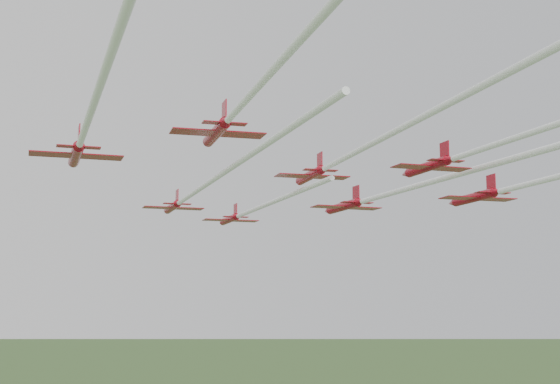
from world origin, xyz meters
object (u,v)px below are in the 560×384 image
jet_row3_mid (375,142)px  jet_row3_left (89,117)px  jet_row2_left (201,188)px  jet_lead (248,212)px  jet_row4_right (509,140)px  jet_row4_left (248,97)px  jet_row3_right (519,186)px  jet_row2_right (381,196)px

jet_row3_mid → jet_row3_left: bearing=176.2°
jet_row3_left → jet_row2_left: bearing=50.8°
jet_lead → jet_row4_right: (-2.27, -48.00, 1.20)m
jet_row2_left → jet_row4_left: (-8.30, -24.16, 3.35)m
jet_row3_right → jet_row4_left: jet_row4_left is taller
jet_lead → jet_row2_left: size_ratio=0.73×
jet_row2_left → jet_row3_mid: bearing=-58.1°
jet_row3_right → jet_row4_right: bearing=-125.2°
jet_row2_right → jet_row3_left: bearing=-150.0°
jet_row3_mid → jet_row4_right: 11.74m
jet_row2_left → jet_row2_right: (26.22, 1.03, 1.22)m
jet_row3_mid → jet_row3_right: bearing=29.9°
jet_row2_left → jet_row3_mid: jet_row3_mid is taller
jet_lead → jet_row3_left: (-33.00, -29.63, 2.88)m
jet_row2_left → jet_row3_left: 21.26m
jet_lead → jet_row3_mid: size_ratio=0.68×
jet_lead → jet_row2_left: (-16.01, -17.21, -0.13)m
jet_row2_left → jet_row4_left: 25.77m
jet_lead → jet_row3_right: bearing=-48.8°
jet_row3_left → jet_row4_left: 14.62m
jet_row2_right → jet_row3_mid: 29.88m
jet_row2_left → jet_row4_right: 33.74m
jet_row2_right → jet_row4_left: jet_row4_left is taller
jet_row2_right → jet_row3_left: 45.29m
jet_row2_left → jet_row2_right: jet_row2_right is taller
jet_lead → jet_row3_mid: jet_row3_mid is taller
jet_row2_right → jet_row3_left: size_ratio=0.80×
jet_row4_left → jet_row3_left: bearing=143.6°
jet_row3_right → jet_row2_right: bearing=127.3°
jet_row2_right → jet_row3_left: jet_row3_left is taller
jet_row3_left → jet_row3_right: size_ratio=1.40×
jet_row2_left → jet_row4_right: (13.74, -30.79, 1.33)m
jet_row3_mid → jet_lead: bearing=93.5°
jet_row2_left → jet_row3_left: jet_row3_left is taller
jet_row4_left → jet_row3_mid: bearing=27.3°
jet_row3_left → jet_lead: bearing=56.6°
jet_lead → jet_row2_left: jet_lead is taller
jet_row3_left → jet_row4_right: bearing=-16.2°
jet_lead → jet_row3_mid: (-9.41, -38.71, 1.86)m
jet_row4_left → jet_row2_left: bearing=88.2°
jet_lead → jet_row4_right: jet_row4_right is taller
jet_row3_mid → jet_row3_right: size_ratio=1.42×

